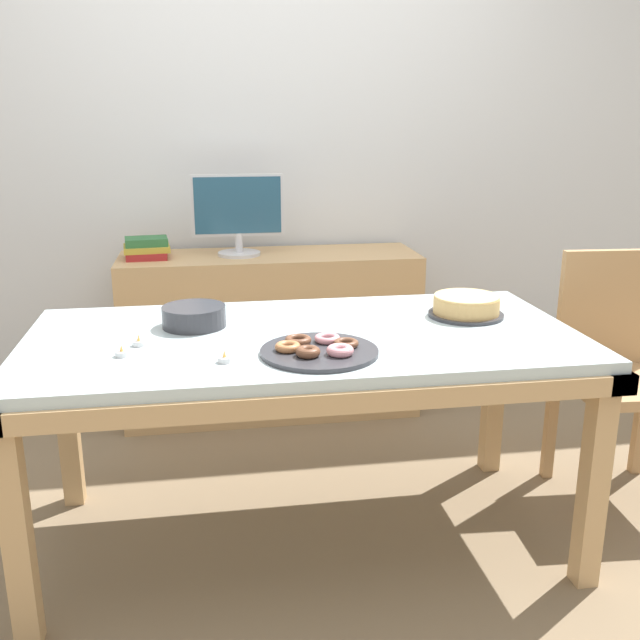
# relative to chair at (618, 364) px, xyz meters

# --- Properties ---
(ground_plane) EXTENTS (12.00, 12.00, 0.00)m
(ground_plane) POSITION_rel_chair_xyz_m (-1.22, -0.15, -0.52)
(ground_plane) COLOR #7A664C
(wall_back) EXTENTS (8.00, 0.10, 2.60)m
(wall_back) POSITION_rel_chair_xyz_m (-1.22, 1.31, 0.78)
(wall_back) COLOR silver
(wall_back) RESTS_ON ground
(dining_table) EXTENTS (1.80, 0.90, 0.75)m
(dining_table) POSITION_rel_chair_xyz_m (-1.22, -0.15, 0.14)
(dining_table) COLOR silver
(dining_table) RESTS_ON ground
(chair) EXTENTS (0.45, 0.45, 0.94)m
(chair) POSITION_rel_chair_xyz_m (0.00, 0.00, 0.00)
(chair) COLOR tan
(chair) RESTS_ON ground
(sideboard) EXTENTS (1.41, 0.44, 0.79)m
(sideboard) POSITION_rel_chair_xyz_m (-1.22, 1.01, -0.13)
(sideboard) COLOR tan
(sideboard) RESTS_ON ground
(computer_monitor) EXTENTS (0.42, 0.20, 0.38)m
(computer_monitor) POSITION_rel_chair_xyz_m (-1.37, 1.01, 0.46)
(computer_monitor) COLOR silver
(computer_monitor) RESTS_ON sideboard
(book_stack) EXTENTS (0.22, 0.19, 0.10)m
(book_stack) POSITION_rel_chair_xyz_m (-1.79, 1.01, 0.32)
(book_stack) COLOR maroon
(book_stack) RESTS_ON sideboard
(cake_chocolate_round) EXTENTS (0.26, 0.26, 0.08)m
(cake_chocolate_round) POSITION_rel_chair_xyz_m (-0.64, -0.05, 0.27)
(cake_chocolate_round) COLOR #333338
(cake_chocolate_round) RESTS_ON dining_table
(pastry_platter) EXTENTS (0.35, 0.35, 0.04)m
(pastry_platter) POSITION_rel_chair_xyz_m (-1.21, -0.37, 0.24)
(pastry_platter) COLOR #333338
(pastry_platter) RESTS_ON dining_table
(plate_stack) EXTENTS (0.21, 0.21, 0.07)m
(plate_stack) POSITION_rel_chair_xyz_m (-1.57, -0.02, 0.27)
(plate_stack) COLOR #333338
(plate_stack) RESTS_ON dining_table
(tealight_right_edge) EXTENTS (0.04, 0.04, 0.04)m
(tealight_right_edge) POSITION_rel_chair_xyz_m (-1.78, -0.30, 0.24)
(tealight_right_edge) COLOR silver
(tealight_right_edge) RESTS_ON dining_table
(tealight_centre) EXTENTS (0.04, 0.04, 0.04)m
(tealight_centre) POSITION_rel_chair_xyz_m (-1.49, -0.40, 0.24)
(tealight_centre) COLOR silver
(tealight_centre) RESTS_ON dining_table
(tealight_near_front) EXTENTS (0.04, 0.04, 0.04)m
(tealight_near_front) POSITION_rel_chair_xyz_m (-1.74, -0.20, 0.24)
(tealight_near_front) COLOR silver
(tealight_near_front) RESTS_ON dining_table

